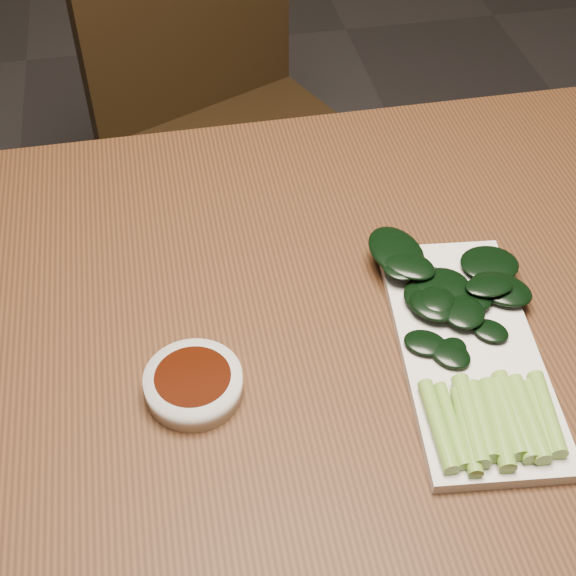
{
  "coord_description": "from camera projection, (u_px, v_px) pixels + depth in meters",
  "views": [
    {
      "loc": [
        -0.15,
        -0.56,
        1.41
      ],
      "look_at": [
        -0.03,
        0.06,
        0.76
      ],
      "focal_mm": 50.0,
      "sensor_mm": 36.0,
      "label": 1
    }
  ],
  "objects": [
    {
      "name": "chair_far",
      "position": [
        229.0,
        121.0,
        1.61
      ],
      "size": [
        0.61,
        0.61,
        0.89
      ],
      "rotation": [
        0.0,
        0.0,
        0.42
      ],
      "color": "black",
      "rests_on": "ground"
    },
    {
      "name": "table",
      "position": [
        322.0,
        368.0,
        0.93
      ],
      "size": [
        1.4,
        0.8,
        0.75
      ],
      "color": "#3F2312",
      "rests_on": "ground"
    },
    {
      "name": "serving_plate",
      "position": [
        468.0,
        351.0,
        0.84
      ],
      "size": [
        0.18,
        0.33,
        0.01
      ],
      "rotation": [
        0.0,
        0.0,
        -0.11
      ],
      "color": "silver",
      "rests_on": "table"
    },
    {
      "name": "gai_lan",
      "position": [
        463.0,
        335.0,
        0.84
      ],
      "size": [
        0.18,
        0.34,
        0.02
      ],
      "color": "olive",
      "rests_on": "serving_plate"
    },
    {
      "name": "sauce_bowl",
      "position": [
        194.0,
        384.0,
        0.8
      ],
      "size": [
        0.1,
        0.1,
        0.03
      ],
      "color": "silver",
      "rests_on": "table"
    }
  ]
}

